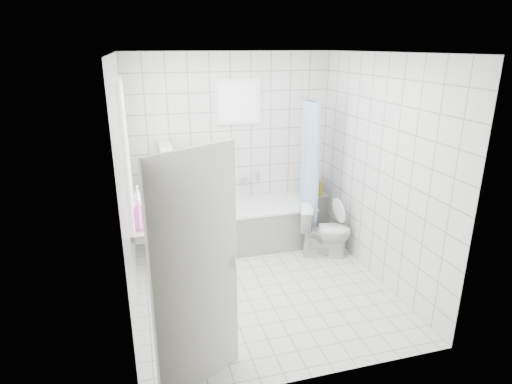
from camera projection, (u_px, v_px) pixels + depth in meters
name	position (u px, v px, depth m)	size (l,w,h in m)	color
ground	(262.00, 287.00, 4.98)	(3.00, 3.00, 0.00)	white
ceiling	(263.00, 52.00, 4.14)	(3.00, 3.00, 0.00)	white
wall_back	(232.00, 149.00, 5.93)	(2.80, 0.02, 2.60)	white
wall_front	(319.00, 238.00, 3.20)	(2.80, 0.02, 2.60)	white
wall_left	(126.00, 192.00, 4.20)	(0.02, 3.00, 2.60)	white
wall_right	(379.00, 171.00, 4.92)	(0.02, 3.00, 2.60)	white
window_left	(128.00, 155.00, 4.39)	(0.01, 0.90, 1.40)	white
window_back	(239.00, 102.00, 5.70)	(0.50, 0.01, 0.50)	white
window_sill	(139.00, 221.00, 4.64)	(0.18, 1.02, 0.08)	white
door	(197.00, 276.00, 3.26)	(0.04, 0.80, 2.00)	silver
bathtub	(244.00, 226.00, 5.93)	(1.87, 0.77, 0.58)	white
partition_wall	(169.00, 203.00, 5.48)	(0.15, 0.85, 1.50)	white
tiled_ledge	(313.00, 212.00, 6.46)	(0.40, 0.24, 0.55)	white
toilet	(325.00, 231.00, 5.64)	(0.38, 0.67, 0.68)	white
curtain_rod	(309.00, 99.00, 5.58)	(0.02, 0.02, 0.80)	silver
shower_curtain	(310.00, 168.00, 5.75)	(0.14, 0.48, 1.78)	#427BC3
tub_faucet	(245.00, 180.00, 6.08)	(0.18, 0.06, 0.06)	silver
sill_bottles	(139.00, 208.00, 4.53)	(0.17, 0.78, 0.32)	silver
ledge_bottles	(315.00, 188.00, 6.31)	(0.20, 0.19, 0.25)	#1E16B5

